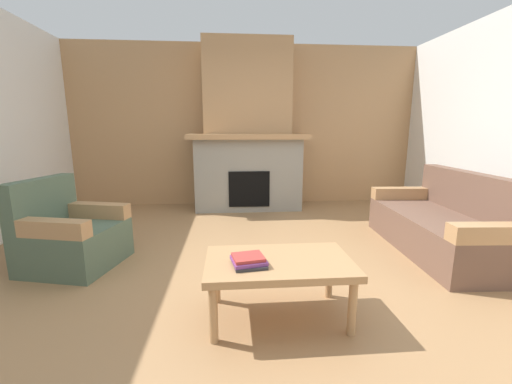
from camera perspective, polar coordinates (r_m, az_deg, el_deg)
The scene contains 7 objects.
ground at distance 2.99m, azimuth 1.55°, elevation -14.74°, with size 9.00×9.00×0.00m, color #9E754C.
wall_back_wood_panel at distance 5.68m, azimuth -1.75°, elevation 11.63°, with size 6.00×0.12×2.70m, color tan.
fireplace at distance 5.31m, azimuth -1.52°, elevation 9.64°, with size 1.90×0.82×2.70m.
couch at distance 4.02m, azimuth 30.67°, elevation -5.16°, with size 0.95×1.85×0.85m.
armchair at distance 3.58m, azimuth -30.24°, elevation -6.84°, with size 0.92×0.92×0.85m.
coffee_table at distance 2.26m, azimuth 4.08°, elevation -13.21°, with size 1.00×0.60×0.43m.
book_stack_near_edge at distance 2.14m, azimuth -1.30°, elevation -12.14°, with size 0.25×0.24×0.06m.
Camera 1 is at (-0.30, -2.67, 1.31)m, focal length 22.41 mm.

